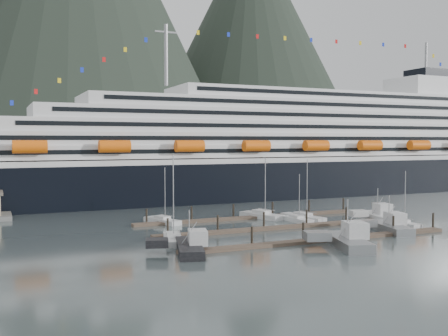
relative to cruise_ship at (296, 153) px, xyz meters
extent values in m
plane|color=#4E5B5C|center=(-30.03, -54.94, -12.04)|extent=(1600.00, 1600.00, 0.00)
cone|color=black|center=(9.97, 505.06, 167.96)|extent=(400.00, 400.00, 420.00)
cone|color=black|center=(269.97, 565.06, 142.96)|extent=(360.00, 360.00, 360.00)
cube|color=black|center=(-5.03, 0.06, -8.04)|extent=(210.00, 28.00, 12.00)
cube|color=silver|center=(-5.03, 0.06, -1.54)|extent=(205.80, 27.44, 1.50)
cube|color=silver|center=(-0.03, 0.06, 1.06)|extent=(185.00, 26.00, 3.20)
cube|color=black|center=(-0.03, -12.99, 1.22)|extent=(175.75, 0.20, 1.00)
cube|color=silver|center=(1.97, 0.06, 4.26)|extent=(180.00, 25.00, 3.20)
cube|color=black|center=(1.97, -12.49, 4.42)|extent=(171.00, 0.20, 1.00)
cube|color=silver|center=(3.97, 0.06, 7.46)|extent=(172.00, 24.00, 3.20)
cube|color=black|center=(3.97, -11.99, 7.62)|extent=(163.40, 0.20, 1.00)
cube|color=silver|center=(5.97, 0.06, 10.66)|extent=(160.00, 23.00, 3.20)
cube|color=black|center=(5.97, -11.49, 10.82)|extent=(152.00, 0.20, 1.00)
cube|color=silver|center=(7.97, 0.06, 13.76)|extent=(140.00, 22.00, 3.00)
cube|color=black|center=(7.97, -10.99, 13.91)|extent=(133.00, 0.20, 1.00)
cube|color=silver|center=(9.97, 0.06, 16.76)|extent=(95.00, 20.00, 3.00)
cube|color=black|center=(9.97, -9.99, 16.91)|extent=(90.25, 0.20, 1.00)
cube|color=silver|center=(49.97, 0.06, 21.26)|extent=(22.00, 16.00, 6.00)
cube|color=black|center=(49.97, 0.06, 25.76)|extent=(10.00, 10.00, 3.00)
cylinder|color=gray|center=(-40.03, 0.06, 26.26)|extent=(1.00, 1.00, 16.00)
cylinder|color=gray|center=(49.97, 0.06, 31.26)|extent=(0.80, 0.80, 10.00)
cylinder|color=#F9620D|center=(-75.03, -14.94, 2.46)|extent=(7.00, 2.80, 2.80)
cylinder|color=#F9620D|center=(-57.03, -14.94, 2.46)|extent=(7.00, 2.80, 2.80)
cylinder|color=#F9620D|center=(-39.03, -14.94, 2.46)|extent=(7.00, 2.80, 2.80)
cylinder|color=#F9620D|center=(-21.03, -14.94, 2.46)|extent=(7.00, 2.80, 2.80)
cylinder|color=#F9620D|center=(-3.03, -14.94, 2.46)|extent=(7.00, 2.80, 2.80)
cylinder|color=#F9620D|center=(14.97, -14.94, 2.46)|extent=(7.00, 2.80, 2.80)
cylinder|color=#F9620D|center=(32.97, -14.94, 2.46)|extent=(7.00, 2.80, 2.80)
cube|color=#4A392F|center=(-35.03, -64.94, -11.79)|extent=(48.00, 2.00, 0.50)
cylinder|color=black|center=(-56.03, -63.84, -10.64)|extent=(0.36, 0.36, 3.20)
cylinder|color=black|center=(-47.03, -63.84, -10.64)|extent=(0.36, 0.36, 3.20)
cylinder|color=black|center=(-38.03, -63.84, -10.64)|extent=(0.36, 0.36, 3.20)
cylinder|color=black|center=(-29.03, -63.84, -10.64)|extent=(0.36, 0.36, 3.20)
cylinder|color=black|center=(-20.03, -63.84, -10.64)|extent=(0.36, 0.36, 3.20)
cylinder|color=black|center=(-11.03, -63.84, -10.64)|extent=(0.36, 0.36, 3.20)
cube|color=#4A392F|center=(-35.03, -51.94, -11.79)|extent=(48.00, 2.00, 0.50)
cylinder|color=black|center=(-56.03, -50.84, -10.64)|extent=(0.36, 0.36, 3.20)
cylinder|color=black|center=(-47.03, -50.84, -10.64)|extent=(0.36, 0.36, 3.20)
cylinder|color=black|center=(-38.03, -50.84, -10.64)|extent=(0.36, 0.36, 3.20)
cylinder|color=black|center=(-29.03, -50.84, -10.64)|extent=(0.36, 0.36, 3.20)
cylinder|color=black|center=(-20.03, -50.84, -10.64)|extent=(0.36, 0.36, 3.20)
cylinder|color=black|center=(-11.03, -50.84, -10.64)|extent=(0.36, 0.36, 3.20)
cube|color=#4A392F|center=(-35.03, -38.94, -11.79)|extent=(48.00, 2.00, 0.50)
cylinder|color=black|center=(-56.03, -37.84, -10.64)|extent=(0.36, 0.36, 3.20)
cylinder|color=black|center=(-47.03, -37.84, -10.64)|extent=(0.36, 0.36, 3.20)
cylinder|color=black|center=(-38.03, -37.84, -10.64)|extent=(0.36, 0.36, 3.20)
cylinder|color=black|center=(-29.03, -37.84, -10.64)|extent=(0.36, 0.36, 3.20)
cylinder|color=black|center=(-20.03, -37.84, -10.64)|extent=(0.36, 0.36, 3.20)
cylinder|color=black|center=(-11.03, -37.84, -10.64)|extent=(0.36, 0.36, 3.20)
cube|color=#B4B4B4|center=(-56.91, -56.34, -11.79)|extent=(4.77, 9.48, 1.42)
cube|color=#B4B4B4|center=(-56.91, -56.34, -10.87)|extent=(2.74, 3.59, 0.81)
cylinder|color=gray|center=(-57.13, -57.22, -4.68)|extent=(0.16, 0.16, 12.89)
cube|color=#B4B4B4|center=(-28.38, -46.27, -11.79)|extent=(3.02, 8.33, 1.20)
cube|color=#B4B4B4|center=(-28.38, -46.27, -11.05)|extent=(1.99, 3.01, 0.69)
cylinder|color=gray|center=(-28.30, -47.08, -6.96)|extent=(0.14, 0.14, 8.61)
cube|color=#B4B4B4|center=(-25.77, -44.48, -11.79)|extent=(4.80, 10.77, 1.33)
cube|color=#B4B4B4|center=(-25.77, -44.48, -10.94)|extent=(2.69, 4.01, 0.76)
cylinder|color=gray|center=(-25.53, -45.50, -5.55)|extent=(0.15, 0.15, 11.27)
cube|color=#B4B4B4|center=(-52.78, -37.20, -11.79)|extent=(5.32, 9.31, 1.27)
cube|color=#B4B4B4|center=(-52.78, -37.20, -11.00)|extent=(2.79, 3.60, 0.72)
cylinder|color=gray|center=(-52.47, -38.05, -6.27)|extent=(0.14, 0.14, 9.91)
cube|color=#B4B4B4|center=(-32.39, -39.31, -11.79)|extent=(6.03, 10.29, 1.54)
cube|color=#B4B4B4|center=(-32.39, -39.31, -10.77)|extent=(3.24, 4.01, 0.88)
cylinder|color=gray|center=(-32.06, -40.25, -5.34)|extent=(0.18, 0.18, 11.43)
cube|color=#B4B4B4|center=(-13.48, -58.65, -11.79)|extent=(2.81, 8.07, 1.23)
cube|color=#B4B4B4|center=(-13.48, -58.65, -11.02)|extent=(1.94, 2.89, 0.71)
cylinder|color=gray|center=(-13.42, -59.44, -6.51)|extent=(0.14, 0.14, 9.47)
cube|color=black|center=(-57.03, -63.98, -11.69)|extent=(6.45, 12.45, 1.85)
cube|color=black|center=(-61.41, -62.75, -10.56)|extent=(3.74, 3.39, 1.11)
cube|color=#B4B4B4|center=(-55.87, -64.31, -9.92)|extent=(3.46, 4.16, 2.03)
cube|color=black|center=(-55.87, -64.31, -9.18)|extent=(3.22, 3.88, 0.46)
cylinder|color=gray|center=(-57.03, -63.98, -8.35)|extent=(0.15, 0.15, 4.61)
cube|color=gray|center=(-34.24, -69.94, -11.69)|extent=(7.32, 12.71, 2.20)
cube|color=gray|center=(-38.63, -68.60, -10.28)|extent=(4.35, 3.64, 1.32)
cube|color=#B4B4B4|center=(-33.08, -70.30, -9.51)|extent=(4.00, 4.37, 2.42)
cube|color=black|center=(-33.08, -70.30, -8.63)|extent=(3.72, 4.07, 0.55)
cylinder|color=gray|center=(-34.24, -69.94, -7.65)|extent=(0.18, 0.18, 5.49)
cube|color=gray|center=(-19.24, -61.84, -11.69)|extent=(6.00, 12.08, 1.93)
cube|color=gray|center=(-23.53, -60.85, -10.49)|extent=(3.77, 3.22, 1.16)
cube|color=#B4B4B4|center=(-18.11, -62.10, -9.82)|extent=(3.42, 4.00, 2.13)
cube|color=black|center=(-18.11, -62.10, -9.04)|extent=(3.18, 3.73, 0.48)
cylinder|color=gray|center=(-19.24, -61.84, -8.17)|extent=(0.15, 0.15, 4.83)
cube|color=#B4B4B4|center=(-12.80, -51.26, -11.69)|extent=(5.47, 11.35, 1.98)
cube|color=#B4B4B4|center=(-16.87, -50.51, -10.46)|extent=(3.74, 2.96, 1.19)
cube|color=#B4B4B4|center=(-11.73, -51.46, -9.76)|extent=(3.32, 3.71, 2.18)
cube|color=black|center=(-11.73, -51.46, -8.97)|extent=(3.08, 3.46, 0.49)
cylinder|color=gray|center=(-12.80, -51.26, -8.08)|extent=(0.16, 0.16, 4.95)
camera|label=1|loc=(-82.19, -133.14, 3.78)|focal=42.00mm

